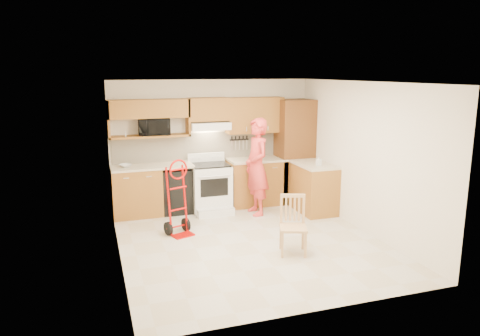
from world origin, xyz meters
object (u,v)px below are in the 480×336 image
range (211,184)px  person (257,167)px  dining_chair (293,226)px  hand_truck (179,201)px  microwave (154,126)px

range → person: size_ratio=0.60×
person → dining_chair: size_ratio=2.10×
person → range: bearing=-120.9°
hand_truck → dining_chair: hand_truck is taller
microwave → dining_chair: (1.62, -2.72, -1.21)m
person → hand_truck: bearing=-69.5°
microwave → hand_truck: bearing=-80.5°
microwave → hand_truck: 1.78m
range → hand_truck: hand_truck is taller
person → dining_chair: bearing=-6.7°
dining_chair → microwave: bearing=140.3°
microwave → person: bearing=-20.4°
microwave → range: bearing=-15.4°
range → dining_chair: size_ratio=1.25×
hand_truck → dining_chair: (1.44, -1.31, -0.14)m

